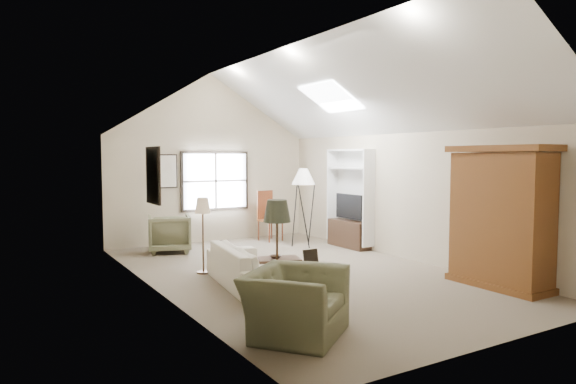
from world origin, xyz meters
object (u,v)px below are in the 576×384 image
armoire (501,217)px  side_table (311,291)px  sofa (250,266)px  side_chair (270,216)px  coffee_table (276,270)px  armchair_near (295,303)px  armchair_far (169,233)px

armoire → side_table: (-3.23, 0.47, -0.83)m
armoire → sofa: armoire is taller
side_chair → coffee_table: bearing=-128.4°
armoire → sofa: bearing=148.1°
armoire → side_chair: armoire is taller
sofa → coffee_table: bearing=-85.6°
armchair_near → coffee_table: bearing=27.4°
armchair_near → coffee_table: 2.47m
armchair_far → side_chair: bearing=-159.7°
side_chair → armchair_near: bearing=-127.1°
sofa → armchair_far: 3.44m
armchair_near → coffee_table: armchair_near is taller
coffee_table → side_chair: side_chair is taller
side_table → sofa: bearing=93.6°
side_table → side_chair: (2.29, 5.23, 0.33)m
coffee_table → side_chair: (1.94, 3.66, 0.40)m
armoire → coffee_table: (-2.87, 2.04, -0.90)m
side_chair → armoire: bearing=-91.2°
side_table → side_chair: size_ratio=0.45×
side_table → armoire: bearing=-8.2°
armchair_near → coffee_table: (1.02, 2.24, -0.17)m
coffee_table → side_table: bearing=-102.7°
armchair_near → side_chair: 6.60m
armchair_near → armchair_far: (0.38, 5.70, 0.03)m
coffee_table → side_chair: 4.16m
armchair_near → armchair_far: bearing=48.0°
armchair_far → armoire: bearing=138.4°
armchair_far → side_table: 5.04m
armoire → sofa: 4.00m
armchair_far → side_table: (0.28, -5.03, -0.13)m
armoire → side_chair: (-0.94, 5.69, -0.50)m
armoire → armchair_near: armoire is taller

